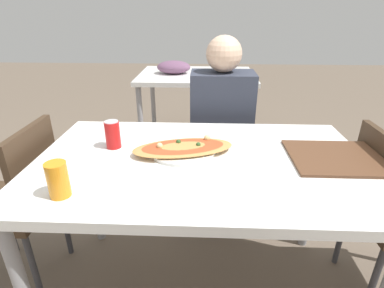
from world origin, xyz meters
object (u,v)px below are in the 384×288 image
chair_far_seated (219,144)px  pizza_main (183,148)px  soda_can (113,134)px  drink_glass (58,180)px  person_seated (221,120)px  dining_table (201,174)px  chair_side_left (19,198)px

chair_far_seated → pizza_main: 0.78m
soda_can → drink_glass: soda_can is taller
person_seated → pizza_main: (-0.20, -0.59, 0.08)m
dining_table → pizza_main: pizza_main is taller
pizza_main → soda_can: (-0.32, 0.04, 0.04)m
chair_far_seated → person_seated: person_seated is taller
chair_side_left → drink_glass: (0.42, -0.35, 0.33)m
chair_side_left → soda_can: size_ratio=7.01×
dining_table → person_seated: (0.12, 0.64, 0.02)m
chair_far_seated → soda_can: size_ratio=7.01×
chair_side_left → pizza_main: size_ratio=1.86×
chair_far_seated → drink_glass: drink_glass is taller
dining_table → chair_side_left: (-0.89, 0.07, -0.20)m
drink_glass → chair_side_left: bearing=139.8°
chair_side_left → pizza_main: 0.86m
pizza_main → chair_side_left: bearing=179.4°
chair_far_seated → pizza_main: size_ratio=1.86×
dining_table → pizza_main: bearing=144.3°
pizza_main → drink_glass: size_ratio=3.83×
dining_table → soda_can: (-0.40, 0.10, 0.13)m
chair_far_seated → pizza_main: chair_far_seated is taller
chair_side_left → person_seated: 1.18m
chair_far_seated → soda_can: soda_can is taller
person_seated → chair_side_left: bearing=29.9°
dining_table → drink_glass: 0.57m
pizza_main → drink_glass: bearing=-138.4°
dining_table → chair_side_left: chair_side_left is taller
chair_side_left → soda_can: (0.49, 0.03, 0.33)m
chair_far_seated → soda_can: (-0.51, -0.66, 0.33)m
person_seated → pizza_main: size_ratio=2.59×
dining_table → drink_glass: drink_glass is taller
dining_table → person_seated: bearing=79.8°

